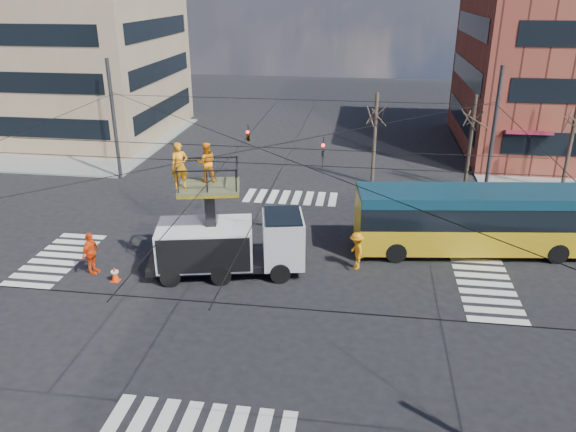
{
  "coord_description": "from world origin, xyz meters",
  "views": [
    {
      "loc": [
        4.48,
        -22.42,
        12.2
      ],
      "look_at": [
        1.08,
        1.26,
        2.36
      ],
      "focal_mm": 35.0,
      "sensor_mm": 36.0,
      "label": 1
    }
  ],
  "objects_px": {
    "traffic_cone": "(115,274)",
    "worker_ground": "(91,253)",
    "flagger": "(356,251)",
    "city_bus": "(478,219)",
    "utility_truck": "(229,231)"
  },
  "relations": [
    {
      "from": "traffic_cone",
      "to": "worker_ground",
      "type": "height_order",
      "value": "worker_ground"
    },
    {
      "from": "traffic_cone",
      "to": "flagger",
      "type": "xyz_separation_m",
      "value": [
        10.57,
        2.75,
        0.54
      ]
    },
    {
      "from": "worker_ground",
      "to": "city_bus",
      "type": "bearing_deg",
      "value": -66.7
    },
    {
      "from": "flagger",
      "to": "utility_truck",
      "type": "bearing_deg",
      "value": -97.34
    },
    {
      "from": "utility_truck",
      "to": "worker_ground",
      "type": "distance_m",
      "value": 6.38
    },
    {
      "from": "utility_truck",
      "to": "worker_ground",
      "type": "xyz_separation_m",
      "value": [
        -6.2,
        -1.06,
        -1.02
      ]
    },
    {
      "from": "city_bus",
      "to": "worker_ground",
      "type": "relative_size",
      "value": 6.0
    },
    {
      "from": "city_bus",
      "to": "traffic_cone",
      "type": "xyz_separation_m",
      "value": [
        -16.33,
        -5.38,
        -1.37
      ]
    },
    {
      "from": "utility_truck",
      "to": "flagger",
      "type": "height_order",
      "value": "utility_truck"
    },
    {
      "from": "utility_truck",
      "to": "flagger",
      "type": "relative_size",
      "value": 4.08
    },
    {
      "from": "worker_ground",
      "to": "utility_truck",
      "type": "bearing_deg",
      "value": -72.27
    },
    {
      "from": "traffic_cone",
      "to": "worker_ground",
      "type": "xyz_separation_m",
      "value": [
        -1.32,
        0.57,
        0.64
      ]
    },
    {
      "from": "utility_truck",
      "to": "flagger",
      "type": "bearing_deg",
      "value": -0.92
    },
    {
      "from": "city_bus",
      "to": "flagger",
      "type": "height_order",
      "value": "city_bus"
    },
    {
      "from": "city_bus",
      "to": "utility_truck",
      "type": "bearing_deg",
      "value": -169.3
    }
  ]
}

